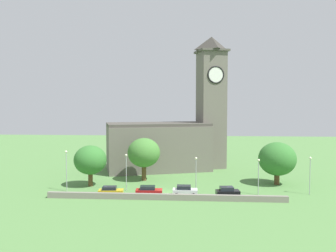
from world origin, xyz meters
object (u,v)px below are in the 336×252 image
church (173,134)px  tree_riverside_east (90,160)px  car_yellow (111,191)px  car_black (227,192)px  car_red (149,191)px  streetlamp_east_mid (259,171)px  streetlamp_central (196,169)px  tree_churchyard (277,159)px  tree_riverside_west (144,153)px  streetlamp_west_end (66,165)px  streetlamp_west_mid (126,166)px  car_white (185,190)px  streetlamp_east_end (310,169)px

church → tree_riverside_east: (-15.30, -19.45, -3.65)m
car_yellow → car_black: bearing=1.5°
car_red → streetlamp_east_mid: streetlamp_east_mid is taller
streetlamp_central → streetlamp_east_mid: (11.15, -0.60, -0.07)m
streetlamp_central → tree_churchyard: 18.25m
car_yellow → tree_riverside_west: tree_riverside_west is taller
car_red → streetlamp_west_end: size_ratio=0.62×
tree_riverside_east → church: bearing=51.8°
car_red → car_black: size_ratio=1.12×
streetlamp_west_mid → car_white: bearing=-13.6°
tree_churchyard → streetlamp_west_end: bearing=-168.2°
tree_riverside_east → streetlamp_central: bearing=-10.2°
church → car_black: (11.05, -25.49, -7.97)m
car_yellow → streetlamp_west_mid: (2.15, 3.64, 3.81)m
streetlamp_east_mid → tree_riverside_east: (-32.00, 4.36, 0.85)m
streetlamp_west_end → tree_churchyard: 41.39m
car_red → tree_riverside_east: size_ratio=0.59×
streetlamp_west_mid → tree_churchyard: 30.36m
streetlamp_east_mid → tree_riverside_west: bearing=155.3°
car_red → tree_churchyard: bearing=22.5°
car_red → streetlamp_central: (8.43, 2.43, 3.58)m
streetlamp_west_end → streetlamp_east_mid: size_ratio=1.18×
streetlamp_west_end → tree_riverside_east: tree_riverside_east is taller
car_white → car_black: car_black is taller
car_red → car_white: (6.43, 0.56, 0.03)m
tree_riverside_west → car_white: bearing=-51.9°
car_red → streetlamp_east_end: (28.84, 2.67, 3.71)m
tree_riverside_west → car_yellow: bearing=-108.9°
streetlamp_west_end → streetlamp_east_end: (44.49, 0.80, -0.47)m
streetlamp_central → streetlamp_east_end: bearing=0.7°
streetlamp_east_end → streetlamp_east_mid: bearing=-174.8°
car_red → tree_churchyard: 27.27m
car_yellow → tree_riverside_east: tree_riverside_east is taller
car_yellow → streetlamp_east_end: 35.97m
car_black → streetlamp_west_end: 29.92m
car_black → tree_riverside_east: size_ratio=0.53×
car_white → streetlamp_west_mid: size_ratio=0.64×
car_white → tree_riverside_west: 15.40m
car_white → tree_churchyard: 21.30m
streetlamp_west_end → streetlamp_east_mid: (35.22, -0.04, -0.67)m
streetlamp_west_end → tree_riverside_west: (13.10, 10.15, 0.90)m
car_yellow → streetlamp_west_end: (-8.84, 2.26, 4.23)m
car_yellow → tree_riverside_west: (4.26, 12.41, 5.13)m
car_yellow → tree_riverside_east: size_ratio=0.55×
tree_riverside_west → car_black: bearing=-35.8°
streetlamp_east_mid → tree_riverside_west: (-22.12, 10.19, 1.57)m
car_white → streetlamp_west_end: (-22.07, 1.30, 4.15)m
church → tree_riverside_west: (-5.42, -13.62, -2.93)m
car_yellow → streetlamp_east_mid: 26.71m
tree_churchyard → car_black: bearing=-137.2°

